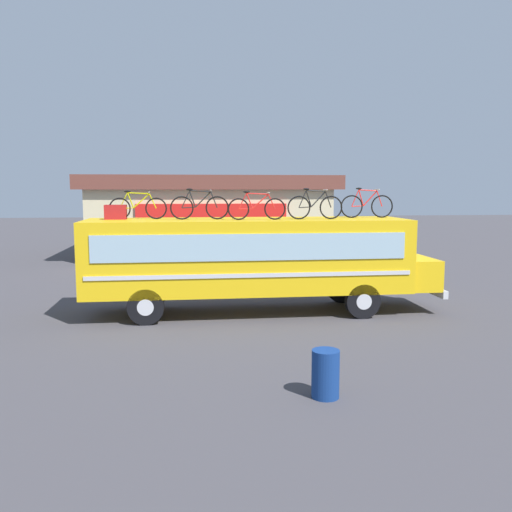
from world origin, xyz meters
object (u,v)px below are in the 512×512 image
rooftop_bicycle_3 (257,208)px  rooftop_bicycle_5 (367,205)px  rooftop_bicycle_1 (138,207)px  rooftop_bicycle_2 (199,207)px  bus (254,256)px  luggage_bag_1 (116,212)px  rooftop_bicycle_4 (315,206)px  trash_bin (325,374)px

rooftop_bicycle_3 → rooftop_bicycle_5: (3.64, 0.72, 0.04)m
rooftop_bicycle_1 → rooftop_bicycle_2: 1.89m
bus → rooftop_bicycle_1: bearing=174.9°
rooftop_bicycle_2 → rooftop_bicycle_5: 5.33m
luggage_bag_1 → rooftop_bicycle_2: rooftop_bicycle_2 is taller
rooftop_bicycle_3 → rooftop_bicycle_5: rooftop_bicycle_5 is taller
rooftop_bicycle_4 → rooftop_bicycle_5: 1.94m
bus → rooftop_bicycle_1: rooftop_bicycle_1 is taller
rooftop_bicycle_1 → rooftop_bicycle_3: rooftop_bicycle_1 is taller
rooftop_bicycle_2 → rooftop_bicycle_3: rooftop_bicycle_2 is taller
rooftop_bicycle_1 → rooftop_bicycle_2: rooftop_bicycle_2 is taller
bus → rooftop_bicycle_2: 2.27m
rooftop_bicycle_5 → rooftop_bicycle_4: bearing=-161.3°
rooftop_bicycle_1 → trash_bin: (4.00, -7.39, -2.84)m
rooftop_bicycle_2 → trash_bin: 7.89m
rooftop_bicycle_2 → rooftop_bicycle_4: size_ratio=1.03×
bus → rooftop_bicycle_5: size_ratio=6.31×
rooftop_bicycle_1 → rooftop_bicycle_5: bearing=-0.3°
luggage_bag_1 → trash_bin: luggage_bag_1 is taller
rooftop_bicycle_4 → rooftop_bicycle_3: bearing=-177.0°
rooftop_bicycle_1 → rooftop_bicycle_2: size_ratio=0.99×
bus → luggage_bag_1: bearing=175.2°
luggage_bag_1 → bus: bearing=-4.8°
bus → rooftop_bicycle_5: bearing=4.3°
rooftop_bicycle_3 → rooftop_bicycle_4: bearing=3.0°
luggage_bag_1 → rooftop_bicycle_2: size_ratio=0.36×
luggage_bag_1 → rooftop_bicycle_1: rooftop_bicycle_1 is taller
bus → rooftop_bicycle_1: (-3.52, 0.32, 1.52)m
rooftop_bicycle_4 → luggage_bag_1: bearing=173.3°
rooftop_bicycle_4 → rooftop_bicycle_1: bearing=172.9°
luggage_bag_1 → rooftop_bicycle_3: bearing=-10.7°
rooftop_bicycle_3 → bus: bearing=92.7°
bus → rooftop_bicycle_2: size_ratio=6.17×
bus → trash_bin: bearing=-86.2°
rooftop_bicycle_1 → trash_bin: 8.87m
rooftop_bicycle_1 → rooftop_bicycle_4: bearing=-7.1°
luggage_bag_1 → rooftop_bicycle_3: rooftop_bicycle_3 is taller
bus → rooftop_bicycle_5: 3.98m
rooftop_bicycle_4 → trash_bin: (-1.34, -6.73, -2.87)m
rooftop_bicycle_1 → luggage_bag_1: bearing=176.7°
rooftop_bicycle_2 → rooftop_bicycle_4: rooftop_bicycle_4 is taller
rooftop_bicycle_3 → rooftop_bicycle_5: bearing=11.1°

